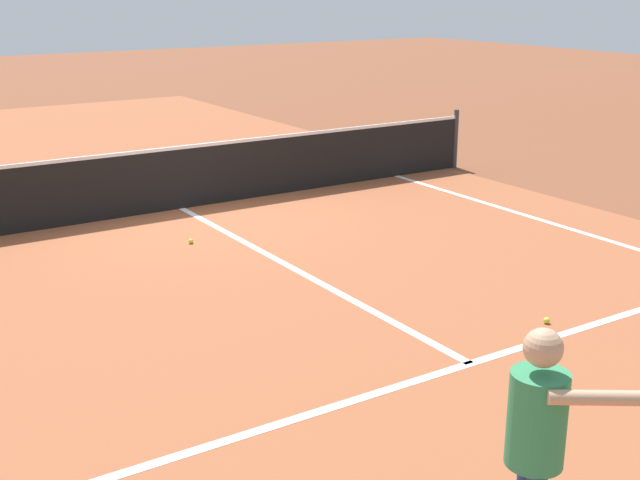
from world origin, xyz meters
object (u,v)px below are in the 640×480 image
(net, at_px, (180,177))
(tennis_ball_mid_court, at_px, (547,320))
(player_near, at_px, (542,432))
(tennis_ball_near_net, at_px, (191,241))

(net, height_order, tennis_ball_mid_court, net)
(player_near, relative_size, tennis_ball_near_net, 23.70)
(player_near, xyz_separation_m, tennis_ball_mid_court, (2.95, 2.58, -0.93))
(tennis_ball_near_net, bearing_deg, player_near, -98.51)
(net, xyz_separation_m, tennis_ball_near_net, (-0.62, -1.72, -0.46))
(player_near, height_order, tennis_ball_mid_court, player_near)
(net, distance_m, player_near, 8.88)
(net, xyz_separation_m, tennis_ball_mid_court, (1.28, -6.12, -0.46))
(tennis_ball_mid_court, bearing_deg, net, 101.85)
(net, height_order, player_near, player_near)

